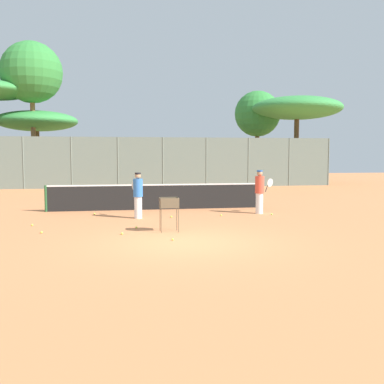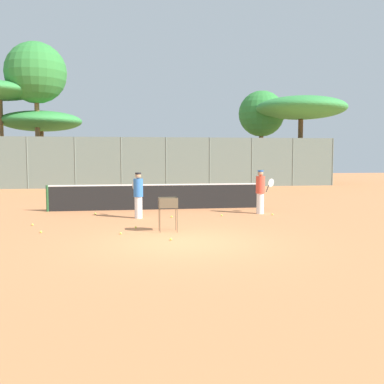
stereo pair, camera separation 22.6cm
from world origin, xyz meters
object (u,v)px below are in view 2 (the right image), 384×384
(player_white_outfit, at_px, (260,191))
(player_red_cap, at_px, (138,195))
(tennis_net, at_px, (159,196))
(ball_cart, at_px, (168,206))

(player_white_outfit, height_order, player_red_cap, player_white_outfit)
(tennis_net, distance_m, player_white_outfit, 4.28)
(tennis_net, distance_m, player_red_cap, 2.66)
(player_red_cap, height_order, ball_cart, player_red_cap)
(player_red_cap, distance_m, ball_cart, 3.11)
(tennis_net, xyz_separation_m, ball_cart, (-0.17, -5.47, 0.23))
(tennis_net, bearing_deg, player_white_outfit, -27.26)
(tennis_net, height_order, ball_cart, tennis_net)
(player_red_cap, xyz_separation_m, ball_cart, (0.78, -3.01, -0.07))
(player_white_outfit, bearing_deg, player_red_cap, 164.90)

